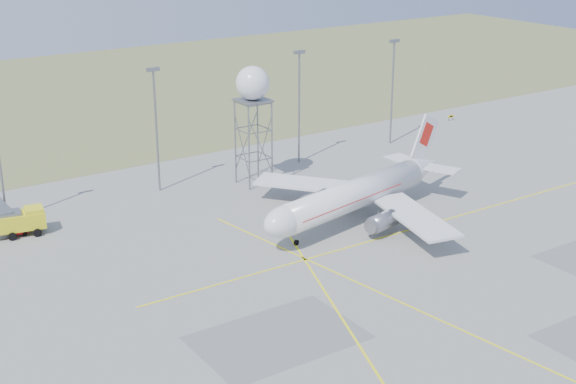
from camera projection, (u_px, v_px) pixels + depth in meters
ground at (508, 344)px, 86.48m from camera, size 400.00×400.00×0.00m
grass_strip at (67, 98)px, 195.85m from camera, size 400.00×120.00×0.03m
mast_b at (156, 120)px, 128.71m from camera, size 2.20×0.50×20.50m
mast_c at (299, 97)px, 143.39m from camera, size 2.20×0.50×20.50m
mast_d at (393, 83)px, 154.92m from camera, size 2.20×0.50×20.50m
taxi_sign_near at (427, 121)px, 171.58m from camera, size 1.60×0.17×1.20m
taxi_sign_far at (451, 117)px, 175.25m from camera, size 1.60×0.17×1.20m
airliner_main at (356, 195)px, 118.76m from camera, size 39.00×37.30×13.34m
radar_tower at (253, 119)px, 132.10m from camera, size 5.55×5.55×20.11m
fire_truck at (12, 224)px, 113.94m from camera, size 10.03×5.20×3.84m
baggage_tug at (18, 231)px, 114.51m from camera, size 2.40×1.98×1.78m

